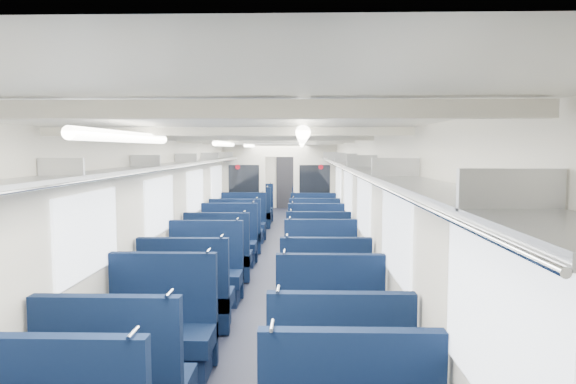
% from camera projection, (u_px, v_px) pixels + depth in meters
% --- Properties ---
extents(floor, '(2.80, 18.00, 0.01)m').
position_uv_depth(floor, '(273.00, 261.00, 9.80)').
color(floor, black).
rests_on(floor, ground).
extents(ceiling, '(2.80, 18.00, 0.01)m').
position_uv_depth(ceiling, '(273.00, 141.00, 9.60)').
color(ceiling, silver).
rests_on(ceiling, wall_left).
extents(wall_left, '(0.02, 18.00, 2.35)m').
position_uv_depth(wall_left, '(201.00, 201.00, 9.74)').
color(wall_left, beige).
rests_on(wall_left, floor).
extents(dado_left, '(0.03, 17.90, 0.70)m').
position_uv_depth(dado_left, '(202.00, 243.00, 9.81)').
color(dado_left, black).
rests_on(dado_left, floor).
extents(wall_right, '(0.02, 18.00, 2.35)m').
position_uv_depth(wall_right, '(346.00, 202.00, 9.66)').
color(wall_right, beige).
rests_on(wall_right, floor).
extents(dado_right, '(0.03, 17.90, 0.70)m').
position_uv_depth(dado_right, '(344.00, 244.00, 9.73)').
color(dado_right, black).
rests_on(dado_right, floor).
extents(wall_far, '(2.80, 0.02, 2.35)m').
position_uv_depth(wall_far, '(287.00, 177.00, 18.66)').
color(wall_far, beige).
rests_on(wall_far, floor).
extents(luggage_rack_left, '(0.36, 17.40, 0.18)m').
position_uv_depth(luggage_rack_left, '(210.00, 160.00, 9.66)').
color(luggage_rack_left, '#B2B5BA').
rests_on(luggage_rack_left, wall_left).
extents(luggage_rack_right, '(0.36, 17.40, 0.18)m').
position_uv_depth(luggage_rack_right, '(336.00, 160.00, 9.60)').
color(luggage_rack_right, '#B2B5BA').
rests_on(luggage_rack_right, wall_right).
extents(windows, '(2.78, 15.60, 0.75)m').
position_uv_depth(windows, '(272.00, 191.00, 9.22)').
color(windows, white).
rests_on(windows, wall_left).
extents(ceiling_fittings, '(2.70, 16.06, 0.11)m').
position_uv_depth(ceiling_fittings, '(272.00, 144.00, 9.35)').
color(ceiling_fittings, beige).
rests_on(ceiling_fittings, ceiling).
extents(end_door, '(0.75, 0.06, 2.00)m').
position_uv_depth(end_door, '(287.00, 181.00, 18.62)').
color(end_door, black).
rests_on(end_door, floor).
extents(bulkhead, '(2.80, 0.10, 2.35)m').
position_uv_depth(bulkhead, '(279.00, 188.00, 12.45)').
color(bulkhead, beige).
rests_on(bulkhead, floor).
extents(seat_6, '(1.07, 0.59, 1.19)m').
position_uv_depth(seat_6, '(160.00, 336.00, 4.90)').
color(seat_6, '#0B1935').
rests_on(seat_6, floor).
extents(seat_7, '(1.07, 0.59, 1.19)m').
position_uv_depth(seat_7, '(331.00, 338.00, 4.83)').
color(seat_7, '#0B1935').
rests_on(seat_7, floor).
extents(seat_8, '(1.07, 0.59, 1.19)m').
position_uv_depth(seat_8, '(187.00, 301.00, 6.03)').
color(seat_8, '#0B1935').
rests_on(seat_8, floor).
extents(seat_9, '(1.07, 0.59, 1.19)m').
position_uv_depth(seat_9, '(325.00, 300.00, 6.05)').
color(seat_9, '#0B1935').
rests_on(seat_9, floor).
extents(seat_10, '(1.07, 0.59, 1.19)m').
position_uv_depth(seat_10, '(205.00, 277.00, 7.17)').
color(seat_10, '#0B1935').
rests_on(seat_10, floor).
extents(seat_11, '(1.07, 0.59, 1.19)m').
position_uv_depth(seat_11, '(321.00, 275.00, 7.28)').
color(seat_11, '#0B1935').
rests_on(seat_11, floor).
extents(seat_12, '(1.07, 0.59, 1.19)m').
position_uv_depth(seat_12, '(219.00, 259.00, 8.34)').
color(seat_12, '#0B1935').
rests_on(seat_12, floor).
extents(seat_13, '(1.07, 0.59, 1.19)m').
position_uv_depth(seat_13, '(318.00, 257.00, 8.47)').
color(seat_13, '#0B1935').
rests_on(seat_13, floor).
extents(seat_14, '(1.07, 0.59, 1.19)m').
position_uv_depth(seat_14, '(229.00, 246.00, 9.50)').
color(seat_14, '#0B1935').
rests_on(seat_14, floor).
extents(seat_15, '(1.07, 0.59, 1.19)m').
position_uv_depth(seat_15, '(316.00, 246.00, 9.44)').
color(seat_15, '#0B1935').
rests_on(seat_15, floor).
extents(seat_16, '(1.07, 0.59, 1.19)m').
position_uv_depth(seat_16, '(236.00, 236.00, 10.59)').
color(seat_16, '#0B1935').
rests_on(seat_16, floor).
extents(seat_17, '(1.07, 0.59, 1.19)m').
position_uv_depth(seat_17, '(314.00, 234.00, 10.74)').
color(seat_17, '#0B1935').
rests_on(seat_17, floor).
extents(seat_18, '(1.07, 0.59, 1.19)m').
position_uv_depth(seat_18, '(243.00, 226.00, 11.88)').
color(seat_18, '#0B1935').
rests_on(seat_18, floor).
extents(seat_19, '(1.07, 0.59, 1.19)m').
position_uv_depth(seat_19, '(313.00, 227.00, 11.72)').
color(seat_19, '#0B1935').
rests_on(seat_19, floor).
extents(seat_20, '(1.07, 0.59, 1.19)m').
position_uv_depth(seat_20, '(252.00, 215.00, 13.89)').
color(seat_20, '#0B1935').
rests_on(seat_20, floor).
extents(seat_21, '(1.07, 0.59, 1.19)m').
position_uv_depth(seat_21, '(312.00, 215.00, 13.85)').
color(seat_21, '#0B1935').
rests_on(seat_21, floor).
extents(seat_22, '(1.07, 0.59, 1.19)m').
position_uv_depth(seat_22, '(255.00, 211.00, 14.95)').
color(seat_22, '#0B1935').
rests_on(seat_22, floor).
extents(seat_23, '(1.07, 0.59, 1.19)m').
position_uv_depth(seat_23, '(311.00, 211.00, 14.90)').
color(seat_23, '#0B1935').
rests_on(seat_23, floor).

